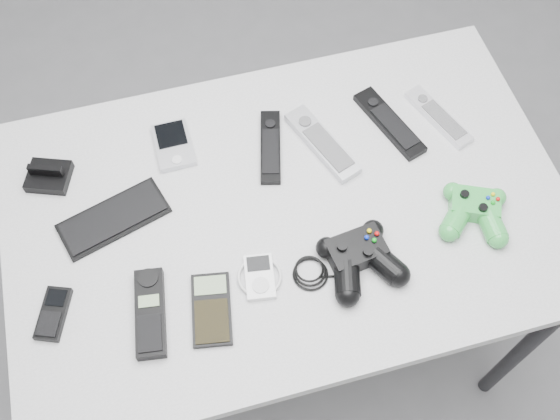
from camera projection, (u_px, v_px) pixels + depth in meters
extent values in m
plane|color=slate|center=(262.00, 323.00, 2.12)|extent=(3.50, 3.50, 0.00)
cube|color=#99999B|center=(287.00, 210.00, 1.42)|extent=(1.20, 0.77, 0.03)
cylinder|color=black|center=(525.00, 347.00, 1.68)|extent=(0.04, 0.04, 0.77)
cylinder|color=black|center=(69.00, 225.00, 1.86)|extent=(0.04, 0.04, 0.77)
cylinder|color=black|center=(429.00, 142.00, 2.00)|extent=(0.04, 0.04, 0.77)
cube|color=black|center=(114.00, 218.00, 1.38)|extent=(0.25, 0.16, 0.01)
cube|color=black|center=(47.00, 173.00, 1.42)|extent=(0.11, 0.11, 0.05)
cube|color=#B1B2B8|center=(173.00, 145.00, 1.47)|extent=(0.08, 0.13, 0.02)
cube|color=#B1B2B8|center=(322.00, 143.00, 1.47)|extent=(0.13, 0.22, 0.02)
cube|color=black|center=(270.00, 147.00, 1.47)|extent=(0.09, 0.20, 0.02)
cube|color=black|center=(389.00, 123.00, 1.50)|extent=(0.11, 0.22, 0.02)
cube|color=silver|center=(438.00, 117.00, 1.51)|extent=(0.11, 0.19, 0.02)
cube|color=black|center=(53.00, 313.00, 1.28)|extent=(0.08, 0.12, 0.02)
cube|color=black|center=(150.00, 313.00, 1.27)|extent=(0.08, 0.19, 0.03)
cube|color=black|center=(211.00, 309.00, 1.28)|extent=(0.10, 0.16, 0.02)
cube|color=white|center=(260.00, 277.00, 1.32)|extent=(0.10, 0.11, 0.02)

